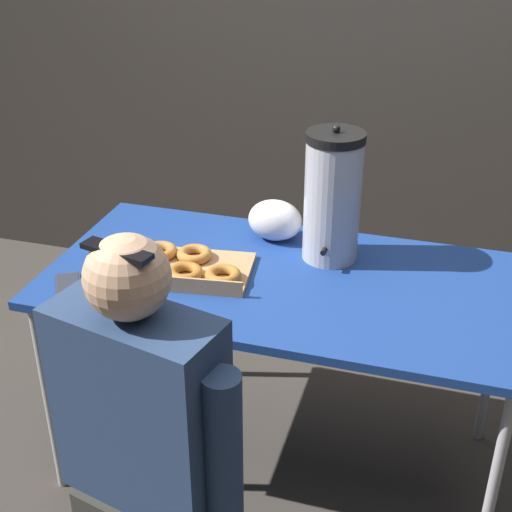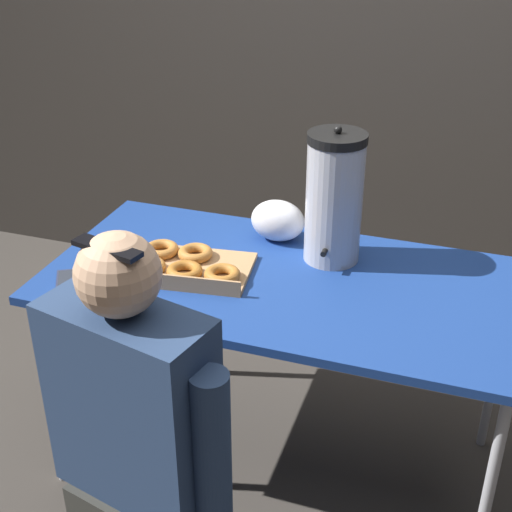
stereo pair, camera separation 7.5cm
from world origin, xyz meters
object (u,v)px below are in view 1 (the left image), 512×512
coffee_urn (333,197)px  person_seated (145,453)px  cell_phone (68,285)px  donut_box (186,267)px

coffee_urn → person_seated: 0.95m
person_seated → coffee_urn: bearing=-97.9°
coffee_urn → cell_phone: (-0.72, -0.41, -0.21)m
coffee_urn → person_seated: bearing=-111.0°
coffee_urn → cell_phone: size_ratio=2.85×
cell_phone → coffee_urn: bearing=-0.3°
donut_box → coffee_urn: coffee_urn is taller
donut_box → cell_phone: donut_box is taller
donut_box → person_seated: 0.61m
cell_phone → person_seated: (0.41, -0.39, -0.21)m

